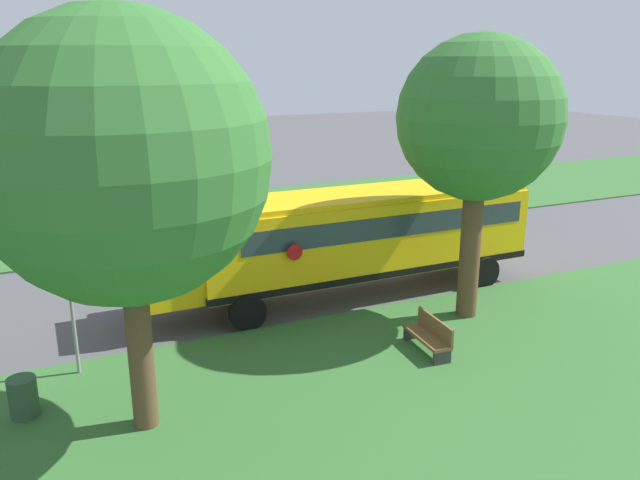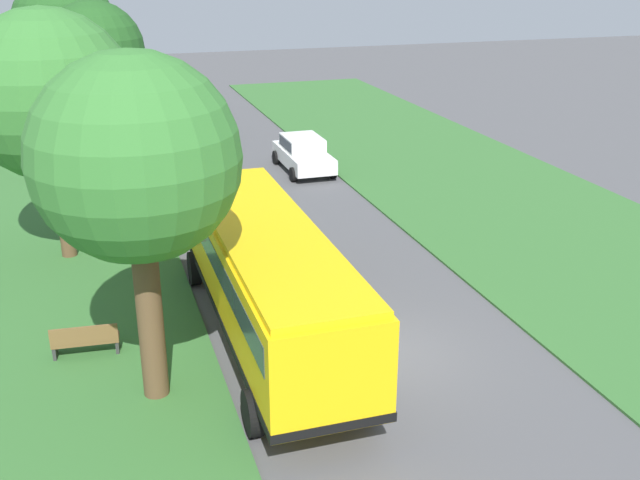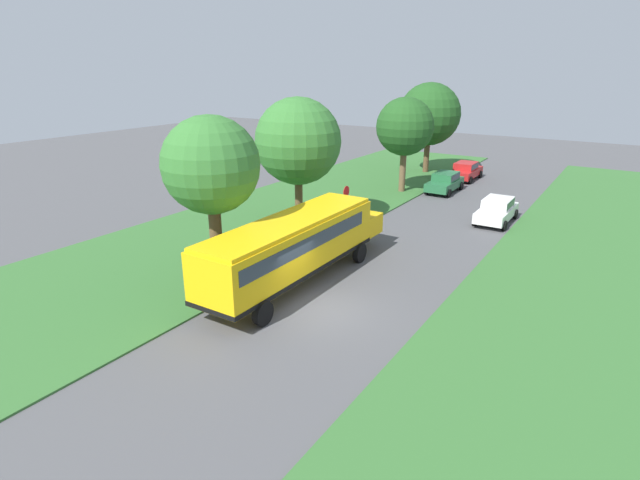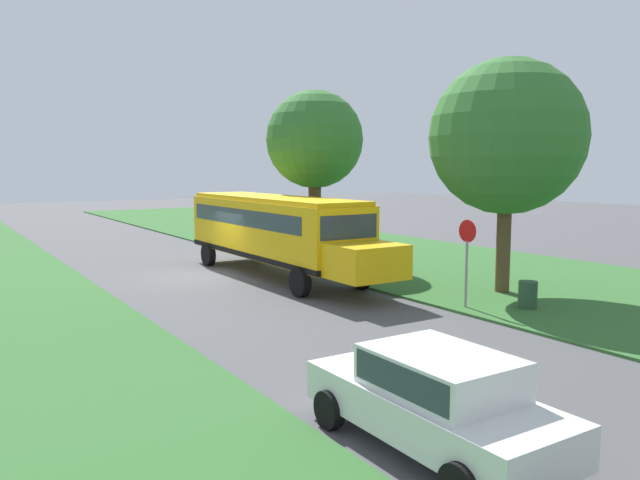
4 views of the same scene
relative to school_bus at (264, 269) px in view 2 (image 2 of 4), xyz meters
The scene contains 12 objects.
ground_plane 3.62m from the school_bus, 33.63° to the right, with size 120.00×120.00×0.00m, color #4C4C4F.
school_bus is the anchor object (origin of this frame).
car_white_nearest 15.78m from the school_bus, 70.12° to the left, with size 2.02×4.40×1.56m.
car_green_middle 20.98m from the school_bus, 90.67° to the left, with size 2.02×4.40×1.56m.
car_red_furthest 26.38m from the school_bus, 90.53° to the left, with size 2.02×4.40×1.56m.
oak_tree_beside_bus 5.00m from the school_bus, 145.96° to the right, with size 4.28×4.28×7.67m.
oak_tree_roadside_mid 9.46m from the school_bus, 123.64° to the left, with size 5.18×5.18×7.91m.
oak_tree_far_end 19.62m from the school_bus, 99.15° to the left, with size 4.45×4.45×7.38m.
oak_tree_across_road 27.87m from the school_bus, 99.09° to the left, with size 5.64×5.64×8.22m.
stop_sign 8.48m from the school_bus, 103.97° to the left, with size 0.08×0.68×2.74m.
park_bench 4.71m from the school_bus, behind, with size 1.64×0.63×0.92m.
trash_bin 10.09m from the school_bus, 110.50° to the left, with size 0.56×0.56×0.90m, color #2D4C33.
Camera 2 is at (-6.42, -15.12, 9.38)m, focal length 42.00 mm.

